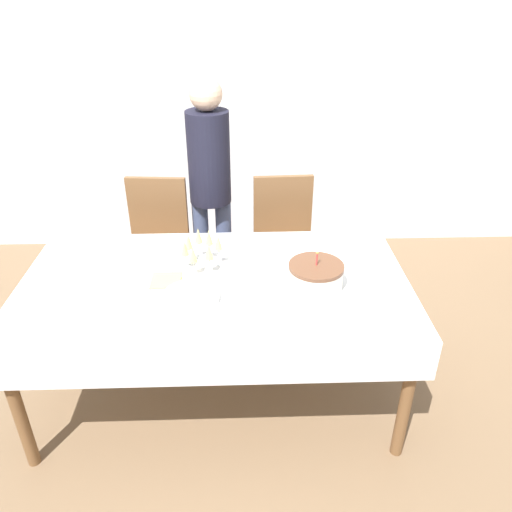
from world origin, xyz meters
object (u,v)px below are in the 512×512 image
(dining_chair_far_right, at_px, (284,242))
(champagne_tray, at_px, (200,252))
(plate_stack_main, at_px, (191,297))
(person_standing, at_px, (210,175))
(dining_chair_far_left, at_px, (157,244))
(birthday_cake, at_px, (316,276))

(dining_chair_far_right, distance_m, champagne_tray, 0.93)
(champagne_tray, xyz_separation_m, plate_stack_main, (-0.03, -0.32, -0.07))
(plate_stack_main, distance_m, person_standing, 1.21)
(dining_chair_far_left, height_order, dining_chair_far_right, same)
(plate_stack_main, relative_size, person_standing, 0.17)
(plate_stack_main, bearing_deg, champagne_tray, 85.19)
(dining_chair_far_right, xyz_separation_m, champagne_tray, (-0.51, -0.71, 0.33))
(dining_chair_far_left, distance_m, champagne_tray, 0.86)
(person_standing, bearing_deg, birthday_cake, -62.66)
(champagne_tray, relative_size, person_standing, 0.19)
(birthday_cake, distance_m, champagne_tray, 0.62)
(plate_stack_main, bearing_deg, person_standing, 88.16)
(champagne_tray, distance_m, plate_stack_main, 0.33)
(plate_stack_main, bearing_deg, dining_chair_far_right, 62.61)
(dining_chair_far_right, xyz_separation_m, plate_stack_main, (-0.53, -1.03, 0.26))
(champagne_tray, bearing_deg, birthday_cake, -20.52)
(birthday_cake, bearing_deg, dining_chair_far_left, 135.07)
(birthday_cake, relative_size, person_standing, 0.17)
(champagne_tray, xyz_separation_m, person_standing, (0.01, 0.88, 0.09))
(dining_chair_far_left, bearing_deg, person_standing, 24.39)
(champagne_tray, height_order, plate_stack_main, champagne_tray)
(champagne_tray, height_order, person_standing, person_standing)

